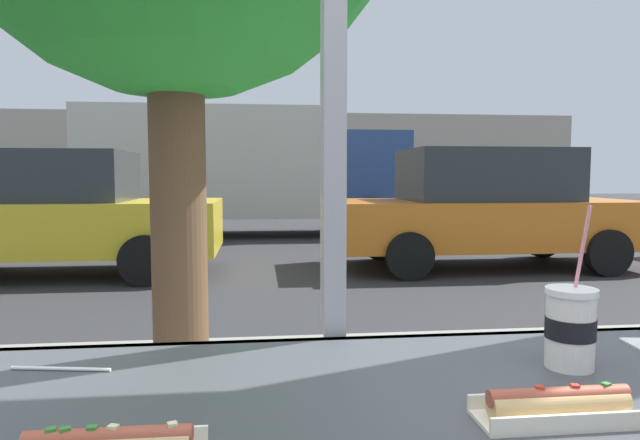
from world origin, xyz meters
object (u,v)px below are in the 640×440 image
Objects in this scene: soda_cup_left at (570,326)px; parked_car_yellow at (50,213)px; hotdog_tray_far at (558,405)px; parked_car_orange at (485,208)px; box_truck at (242,167)px.

parked_car_yellow reaches higher than soda_cup_left.
parked_car_orange reaches higher than hotdog_tray_far.
parked_car_yellow is 1.00× the size of parked_car_orange.
soda_cup_left is at bearing -85.52° from box_truck.
parked_car_yellow is at bearing 114.49° from hotdog_tray_far.
parked_car_yellow reaches higher than hotdog_tray_far.
box_truck is at bearing 93.73° from hotdog_tray_far.
box_truck is at bearing 94.48° from soda_cup_left.
hotdog_tray_far is 0.03× the size of box_truck.
parked_car_yellow is at bearing -180.00° from parked_car_orange.
box_truck is (-3.70, 4.91, 0.69)m from parked_car_orange.
parked_car_orange is (6.18, 0.00, 0.02)m from parked_car_yellow.
parked_car_orange is (2.77, 6.96, -0.21)m from soda_cup_left.
box_truck is (-0.93, 11.87, 0.48)m from soda_cup_left.
parked_car_yellow is (-3.27, 7.17, -0.17)m from hotdog_tray_far.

